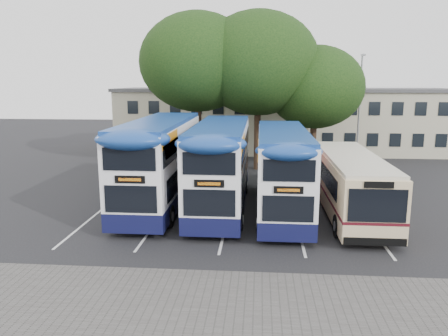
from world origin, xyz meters
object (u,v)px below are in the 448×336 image
lamp_post (360,104)px  tree_left (198,62)px  bus_dd_left (160,159)px  bus_dd_right (282,167)px  tree_right (315,87)px  bus_dd_mid (221,162)px  tree_mid (258,63)px  bus_single (350,181)px

lamp_post → tree_left: (-13.02, -2.85, 3.25)m
lamp_post → bus_dd_left: 19.30m
lamp_post → bus_dd_right: size_ratio=0.85×
tree_right → bus_dd_mid: size_ratio=0.86×
tree_left → tree_mid: (4.66, 0.12, -0.10)m
tree_right → bus_dd_left: (-9.73, -10.98, -3.78)m
bus_dd_left → bus_dd_right: (6.74, -0.85, -0.22)m
bus_single → bus_dd_right: bearing=179.3°
tree_right → bus_dd_left: tree_right is taller
bus_dd_left → bus_single: (10.31, -0.89, -0.86)m
tree_mid → tree_right: size_ratio=1.27×
lamp_post → tree_right: (-3.96, -2.41, 1.36)m
bus_single → lamp_post: bearing=76.7°
bus_dd_mid → bus_single: bus_dd_mid is taller
bus_dd_left → bus_dd_mid: 3.45m
tree_mid → bus_dd_right: tree_mid is taller
tree_left → tree_right: 9.27m
bus_single → bus_dd_mid: bearing=175.0°
tree_mid → bus_single: size_ratio=1.15×
bus_dd_right → bus_dd_left: bearing=172.9°
tree_left → bus_dd_right: tree_left is taller
bus_dd_left → bus_single: bearing=-4.9°
tree_left → bus_dd_mid: (2.77, -10.82, -5.76)m
tree_left → lamp_post: bearing=12.3°
tree_right → bus_dd_left: size_ratio=0.83×
lamp_post → bus_single: size_ratio=0.85×
bus_dd_mid → tree_left: bearing=104.3°
tree_mid → bus_dd_left: (-5.33, -10.65, -5.58)m
tree_right → bus_single: size_ratio=0.91×
lamp_post → bus_dd_right: bearing=-116.0°
tree_left → bus_dd_mid: bearing=-75.7°
bus_dd_mid → bus_dd_right: size_ratio=1.05×
lamp_post → tree_right: bearing=-148.7°
lamp_post → bus_dd_mid: 17.27m
bus_dd_left → bus_single: 10.38m
tree_mid → bus_dd_left: bearing=-116.6°
bus_dd_left → bus_dd_right: bearing=-7.1°
bus_dd_right → bus_single: size_ratio=1.00×
tree_right → bus_dd_mid: tree_right is taller
tree_left → bus_dd_left: (-0.67, -10.54, -5.68)m
bus_single → tree_left: bearing=130.2°
bus_dd_mid → tree_mid: bearing=80.2°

